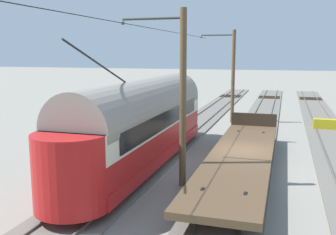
# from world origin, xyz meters

# --- Properties ---
(ground_plane) EXTENTS (220.00, 220.00, 0.00)m
(ground_plane) POSITION_xyz_m (0.00, 0.00, 0.00)
(ground_plane) COLOR gray
(track_adjacent_siding) EXTENTS (2.80, 80.00, 0.18)m
(track_adjacent_siding) POSITION_xyz_m (0.00, -0.31, 0.05)
(track_adjacent_siding) COLOR #666059
(track_adjacent_siding) RESTS_ON ground
(track_third_siding) EXTENTS (2.80, 80.00, 0.18)m
(track_third_siding) POSITION_xyz_m (4.78, -0.31, 0.05)
(track_third_siding) COLOR #666059
(track_third_siding) RESTS_ON ground
(vintage_streetcar) EXTENTS (2.65, 15.61, 5.82)m
(vintage_streetcar) POSITION_xyz_m (4.78, 0.83, 2.25)
(vintage_streetcar) COLOR red
(vintage_streetcar) RESTS_ON ground
(flatcar_adjacent) EXTENTS (2.80, 14.57, 1.60)m
(flatcar_adjacent) POSITION_xyz_m (-0.00, 0.55, 0.86)
(flatcar_adjacent) COLOR brown
(flatcar_adjacent) RESTS_ON ground
(catenary_pole_foreground) EXTENTS (2.82, 0.28, 7.31)m
(catenary_pole_foreground) POSITION_xyz_m (2.25, -12.58, 3.82)
(catenary_pole_foreground) COLOR brown
(catenary_pole_foreground) RESTS_ON ground
(catenary_pole_mid_near) EXTENTS (2.82, 0.28, 7.31)m
(catenary_pole_mid_near) POSITION_xyz_m (2.25, 2.94, 3.82)
(catenary_pole_mid_near) COLOR brown
(catenary_pole_mid_near) RESTS_ON ground
(overhead_wire_run) EXTENTS (2.62, 35.03, 0.18)m
(overhead_wire_run) POSITION_xyz_m (4.72, 2.24, 6.77)
(overhead_wire_run) COLOR black
(overhead_wire_run) RESTS_ON ground
(track_end_bumper) EXTENTS (1.80, 0.60, 0.80)m
(track_end_bumper) POSITION_xyz_m (-4.78, -11.51, 0.40)
(track_end_bumper) COLOR #B2A519
(track_end_bumper) RESTS_ON ground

